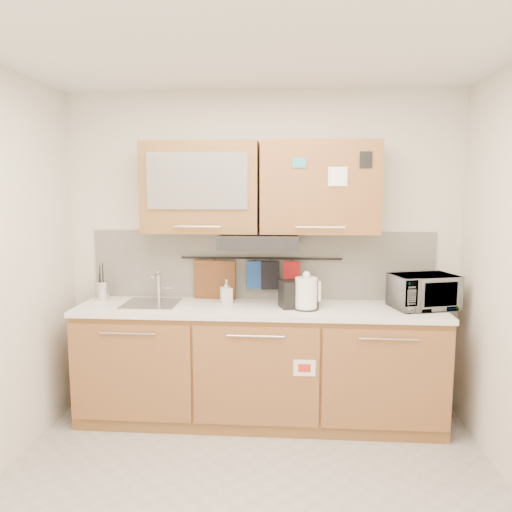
# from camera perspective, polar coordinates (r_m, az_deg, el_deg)

# --- Properties ---
(ceiling) EXTENTS (3.20, 3.20, 0.00)m
(ceiling) POSITION_cam_1_polar(r_m,az_deg,el_deg) (2.70, -1.59, 24.53)
(ceiling) COLOR white
(ceiling) RESTS_ON wall_back
(wall_back) EXTENTS (3.20, 0.00, 3.20)m
(wall_back) POSITION_cam_1_polar(r_m,az_deg,el_deg) (4.11, 0.61, 0.38)
(wall_back) COLOR silver
(wall_back) RESTS_ON ground
(base_cabinet) EXTENTS (2.80, 0.64, 0.88)m
(base_cabinet) POSITION_cam_1_polar(r_m,az_deg,el_deg) (4.02, 0.31, -12.93)
(base_cabinet) COLOR olive
(base_cabinet) RESTS_ON floor
(countertop) EXTENTS (2.82, 0.62, 0.04)m
(countertop) POSITION_cam_1_polar(r_m,az_deg,el_deg) (3.87, 0.31, -6.07)
(countertop) COLOR white
(countertop) RESTS_ON base_cabinet
(backsplash) EXTENTS (2.80, 0.02, 0.56)m
(backsplash) POSITION_cam_1_polar(r_m,az_deg,el_deg) (4.11, 0.60, -1.02)
(backsplash) COLOR silver
(backsplash) RESTS_ON countertop
(upper_cabinets) EXTENTS (1.82, 0.37, 0.70)m
(upper_cabinets) POSITION_cam_1_polar(r_m,az_deg,el_deg) (3.90, 0.39, 7.82)
(upper_cabinets) COLOR olive
(upper_cabinets) RESTS_ON wall_back
(range_hood) EXTENTS (0.60, 0.46, 0.10)m
(range_hood) POSITION_cam_1_polar(r_m,az_deg,el_deg) (3.85, 0.38, 1.69)
(range_hood) COLOR black
(range_hood) RESTS_ON upper_cabinets
(sink) EXTENTS (0.42, 0.40, 0.26)m
(sink) POSITION_cam_1_polar(r_m,az_deg,el_deg) (4.03, -11.85, -5.33)
(sink) COLOR silver
(sink) RESTS_ON countertop
(utensil_rail) EXTENTS (1.30, 0.02, 0.02)m
(utensil_rail) POSITION_cam_1_polar(r_m,az_deg,el_deg) (4.06, 0.57, -0.27)
(utensil_rail) COLOR black
(utensil_rail) RESTS_ON backsplash
(utensil_crock) EXTENTS (0.13, 0.13, 0.30)m
(utensil_crock) POSITION_cam_1_polar(r_m,az_deg,el_deg) (4.30, -17.14, -3.73)
(utensil_crock) COLOR silver
(utensil_crock) RESTS_ON countertop
(kettle) EXTENTS (0.22, 0.22, 0.29)m
(kettle) POSITION_cam_1_polar(r_m,az_deg,el_deg) (3.77, 5.77, -4.36)
(kettle) COLOR white
(kettle) RESTS_ON countertop
(toaster) EXTENTS (0.31, 0.24, 0.21)m
(toaster) POSITION_cam_1_polar(r_m,az_deg,el_deg) (3.84, 4.86, -4.28)
(toaster) COLOR black
(toaster) RESTS_ON countertop
(microwave) EXTENTS (0.54, 0.44, 0.26)m
(microwave) POSITION_cam_1_polar(r_m,az_deg,el_deg) (3.99, 18.60, -3.88)
(microwave) COLOR #999999
(microwave) RESTS_ON countertop
(soap_bottle) EXTENTS (0.11, 0.11, 0.19)m
(soap_bottle) POSITION_cam_1_polar(r_m,az_deg,el_deg) (3.97, -3.41, -4.07)
(soap_bottle) COLOR #999999
(soap_bottle) RESTS_ON countertop
(cutting_board) EXTENTS (0.35, 0.06, 0.43)m
(cutting_board) POSITION_cam_1_polar(r_m,az_deg,el_deg) (4.13, -4.75, -3.46)
(cutting_board) COLOR brown
(cutting_board) RESTS_ON utensil_rail
(oven_mitt) EXTENTS (0.14, 0.05, 0.23)m
(oven_mitt) POSITION_cam_1_polar(r_m,az_deg,el_deg) (4.07, -0.13, -2.15)
(oven_mitt) COLOR #1F4391
(oven_mitt) RESTS_ON utensil_rail
(dark_pouch) EXTENTS (0.15, 0.07, 0.23)m
(dark_pouch) POSITION_cam_1_polar(r_m,az_deg,el_deg) (4.06, 1.64, -2.19)
(dark_pouch) COLOR black
(dark_pouch) RESTS_ON utensil_rail
(pot_holder) EXTENTS (0.13, 0.04, 0.16)m
(pot_holder) POSITION_cam_1_polar(r_m,az_deg,el_deg) (4.05, 4.14, -1.76)
(pot_holder) COLOR red
(pot_holder) RESTS_ON utensil_rail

